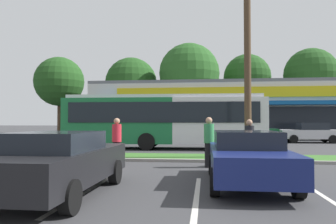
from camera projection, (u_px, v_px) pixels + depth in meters
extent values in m
cube|color=#386B28|center=(195.00, 157.00, 14.42)|extent=(56.00, 2.20, 0.12)
cube|color=gray|center=(194.00, 161.00, 13.21)|extent=(56.00, 0.24, 0.12)
cube|color=silver|center=(89.00, 190.00, 7.85)|extent=(0.12, 4.80, 0.01)
cube|color=silver|center=(196.00, 197.00, 7.09)|extent=(0.12, 4.80, 0.01)
cube|color=beige|center=(238.00, 112.00, 35.50)|extent=(30.08, 11.03, 5.35)
cube|color=black|center=(244.00, 122.00, 29.96)|extent=(25.27, 0.08, 2.78)
cube|color=#0F4C8C|center=(245.00, 103.00, 29.35)|extent=(28.27, 1.40, 0.35)
cube|color=gold|center=(244.00, 92.00, 29.99)|extent=(24.06, 0.16, 0.96)
cube|color=slate|center=(238.00, 86.00, 35.58)|extent=(30.08, 11.03, 0.30)
cylinder|color=#473323|center=(59.00, 117.00, 44.75)|extent=(0.44, 0.44, 4.63)
sphere|color=#1E4719|center=(59.00, 82.00, 44.89)|extent=(6.79, 6.79, 6.79)
cylinder|color=#473323|center=(131.00, 118.00, 46.86)|extent=(0.44, 0.44, 4.33)
sphere|color=#1E4719|center=(131.00, 84.00, 47.00)|extent=(7.51, 7.51, 7.51)
cylinder|color=#473323|center=(189.00, 115.00, 43.73)|extent=(0.44, 0.44, 5.08)
sphere|color=#23511E|center=(189.00, 74.00, 43.89)|extent=(8.18, 8.18, 8.18)
cylinder|color=#473323|center=(247.00, 114.00, 46.14)|extent=(0.44, 0.44, 5.43)
sphere|color=#1E4719|center=(247.00, 77.00, 46.29)|extent=(6.67, 6.67, 6.67)
cylinder|color=#473323|center=(311.00, 114.00, 43.10)|extent=(0.44, 0.44, 5.28)
sphere|color=#1E4719|center=(311.00, 75.00, 43.25)|extent=(7.02, 7.02, 7.02)
cylinder|color=#4C3826|center=(247.00, 32.00, 14.24)|extent=(0.30, 0.30, 11.16)
cube|color=#196638|center=(121.00, 121.00, 20.00)|extent=(6.67, 2.75, 2.70)
cube|color=silver|center=(218.00, 121.00, 19.49)|extent=(5.47, 2.71, 2.70)
cube|color=silver|center=(164.00, 97.00, 19.81)|extent=(11.57, 2.64, 0.20)
cube|color=black|center=(162.00, 112.00, 18.49)|extent=(11.03, 0.39, 1.19)
cube|color=black|center=(265.00, 115.00, 19.26)|extent=(0.12, 2.17, 1.51)
cylinder|color=black|center=(232.00, 140.00, 20.55)|extent=(1.01, 0.33, 1.00)
cylinder|color=black|center=(236.00, 142.00, 18.21)|extent=(1.01, 0.33, 1.00)
cylinder|color=black|center=(152.00, 139.00, 20.98)|extent=(1.01, 0.33, 1.00)
cylinder|color=black|center=(147.00, 142.00, 18.65)|extent=(1.01, 0.33, 1.00)
cylinder|color=black|center=(102.00, 139.00, 21.27)|extent=(1.01, 0.33, 1.00)
cylinder|color=black|center=(91.00, 141.00, 18.93)|extent=(1.01, 0.33, 1.00)
cube|color=brown|center=(63.00, 152.00, 12.89)|extent=(1.60, 0.45, 0.06)
cube|color=brown|center=(61.00, 145.00, 12.70)|extent=(1.60, 0.06, 0.44)
cube|color=#333338|center=(77.00, 158.00, 12.81)|extent=(0.08, 0.36, 0.45)
cube|color=#333338|center=(48.00, 157.00, 12.95)|extent=(0.08, 0.36, 0.45)
cube|color=#0C3F1E|center=(180.00, 133.00, 25.87)|extent=(4.78, 1.80, 0.76)
cube|color=black|center=(183.00, 125.00, 25.86)|extent=(2.15, 1.59, 0.53)
cylinder|color=black|center=(160.00, 139.00, 25.18)|extent=(0.64, 0.22, 0.64)
cylinder|color=black|center=(163.00, 138.00, 26.88)|extent=(0.64, 0.22, 0.64)
cylinder|color=black|center=(199.00, 139.00, 24.83)|extent=(0.64, 0.22, 0.64)
cylinder|color=black|center=(199.00, 138.00, 26.53)|extent=(0.64, 0.22, 0.64)
cube|color=black|center=(60.00, 165.00, 7.32)|extent=(1.85, 4.67, 0.70)
cube|color=black|center=(55.00, 141.00, 7.11)|extent=(1.63, 2.10, 0.41)
cylinder|color=black|center=(52.00, 171.00, 8.85)|extent=(0.22, 0.64, 0.64)
cylinder|color=black|center=(115.00, 172.00, 8.65)|extent=(0.22, 0.64, 0.64)
cylinder|color=black|center=(70.00, 197.00, 5.77)|extent=(0.22, 0.64, 0.64)
cube|color=#B7B7BC|center=(309.00, 134.00, 25.26)|extent=(4.55, 1.79, 0.69)
cube|color=black|center=(312.00, 126.00, 25.25)|extent=(2.05, 1.58, 0.54)
cylinder|color=black|center=(294.00, 139.00, 24.56)|extent=(0.64, 0.22, 0.64)
cylinder|color=black|center=(288.00, 138.00, 26.26)|extent=(0.64, 0.22, 0.64)
cylinder|color=black|center=(333.00, 139.00, 24.24)|extent=(0.64, 0.22, 0.64)
cylinder|color=black|center=(325.00, 138.00, 25.93)|extent=(0.64, 0.22, 0.64)
cube|color=#0C3F1E|center=(248.00, 134.00, 24.86)|extent=(4.33, 1.73, 0.77)
cube|color=black|center=(245.00, 125.00, 24.91)|extent=(1.95, 1.52, 0.51)
cylinder|color=black|center=(264.00, 138.00, 25.52)|extent=(0.64, 0.22, 0.64)
cylinder|color=black|center=(268.00, 140.00, 23.88)|extent=(0.64, 0.22, 0.64)
cylinder|color=black|center=(230.00, 138.00, 25.83)|extent=(0.64, 0.22, 0.64)
cylinder|color=black|center=(231.00, 139.00, 24.19)|extent=(0.64, 0.22, 0.64)
cube|color=navy|center=(247.00, 160.00, 8.57)|extent=(1.89, 4.74, 0.64)
cube|color=black|center=(246.00, 139.00, 8.83)|extent=(1.66, 2.13, 0.44)
cylinder|color=black|center=(298.00, 184.00, 7.00)|extent=(0.22, 0.64, 0.64)
cylinder|color=black|center=(215.00, 182.00, 7.21)|extent=(0.22, 0.64, 0.64)
cylinder|color=black|center=(271.00, 165.00, 9.92)|extent=(0.22, 0.64, 0.64)
cylinder|color=black|center=(212.00, 164.00, 10.13)|extent=(0.22, 0.64, 0.64)
cylinder|color=black|center=(117.00, 153.00, 12.62)|extent=(0.31, 0.31, 0.87)
cylinder|color=red|center=(117.00, 133.00, 12.64)|extent=(0.36, 0.36, 0.69)
sphere|color=tan|center=(117.00, 121.00, 12.65)|extent=(0.24, 0.24, 0.24)
cylinder|color=black|center=(209.00, 155.00, 11.75)|extent=(0.31, 0.31, 0.88)
cylinder|color=#338C4C|center=(209.00, 133.00, 11.77)|extent=(0.37, 0.37, 0.70)
sphere|color=tan|center=(209.00, 120.00, 11.78)|extent=(0.24, 0.24, 0.24)
cylinder|color=black|center=(250.00, 155.00, 12.07)|extent=(0.30, 0.30, 0.84)
cylinder|color=black|center=(249.00, 134.00, 12.09)|extent=(0.35, 0.35, 0.67)
sphere|color=tan|center=(249.00, 122.00, 12.11)|extent=(0.23, 0.23, 0.23)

